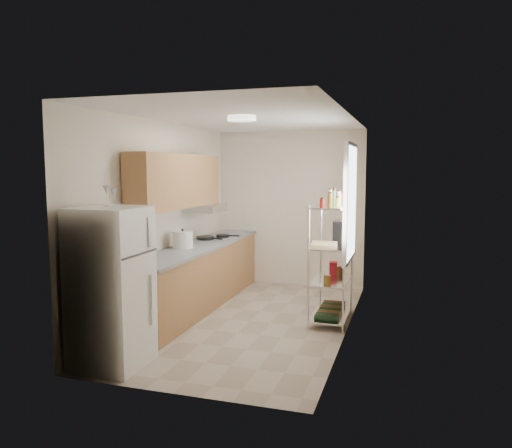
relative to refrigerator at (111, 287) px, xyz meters
The scene contains 16 objects.
room 2.05m from the refrigerator, 64.10° to the left, with size 2.52×4.42×2.62m.
counter_run 2.26m from the refrigerator, 91.25° to the left, with size 0.63×3.51×0.90m.
upper_cabinets 2.15m from the refrigerator, 95.59° to the left, with size 0.33×2.20×0.72m, color #A17344.
range_hood 2.76m from the refrigerator, 92.77° to the left, with size 0.50×0.60×0.12m, color #B7BABC.
window 3.09m from the refrigerator, 45.63° to the left, with size 0.06×1.00×1.46m, color white.
bakers_rack 2.82m from the refrigerator, 48.06° to the left, with size 0.45×0.90×1.73m.
ceiling_dome 2.47m from the refrigerator, 59.75° to the left, with size 0.34×0.34×0.06m, color white.
refrigerator is the anchor object (origin of this frame).
wine_glass_a 0.89m from the refrigerator, 70.83° to the left, with size 0.06×0.06×0.18m, color silver, non-canonical shape.
wine_glass_b 0.91m from the refrigerator, 134.13° to the left, with size 0.07×0.07×0.21m, color silver, non-canonical shape.
rice_cooker 1.94m from the refrigerator, 94.09° to the left, with size 0.28×0.28×0.23m, color white.
frying_pan_large 2.76m from the refrigerator, 93.22° to the left, with size 0.27×0.27×0.05m, color black.
frying_pan_small 3.06m from the refrigerator, 89.75° to the left, with size 0.21×0.21×0.04m, color black.
cutting_board 2.70m from the refrigerator, 48.23° to the left, with size 0.32×0.42×0.03m, color tan.
espresso_machine 3.07m from the refrigerator, 49.41° to the left, with size 0.17×0.26×0.30m, color black.
storage_bag 3.05m from the refrigerator, 52.58° to the left, with size 0.10×0.14×0.16m, color maroon.
Camera 1 is at (1.94, -6.00, 1.98)m, focal length 35.00 mm.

